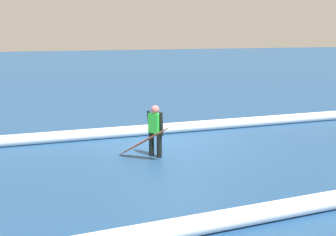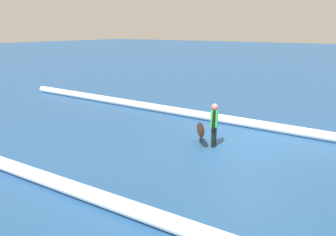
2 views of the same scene
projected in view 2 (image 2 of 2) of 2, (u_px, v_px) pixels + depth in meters
The scene contains 5 objects.
ground_plane at pixel (247, 146), 12.40m from camera, with size 166.15×166.15×0.00m, color navy.
surfer at pixel (214, 122), 12.21m from camera, with size 0.32×0.57×1.37m.
surfboard at pixel (201, 130), 12.37m from camera, with size 1.06×1.62×0.99m.
wave_crest_foreground at pixel (226, 119), 15.18m from camera, with size 0.34×0.34×24.69m, color white.
wave_crest_midground at pixel (71, 188), 8.70m from camera, with size 0.34×0.34×24.78m, color white.
Camera 2 is at (-5.00, 11.06, 3.69)m, focal length 41.52 mm.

